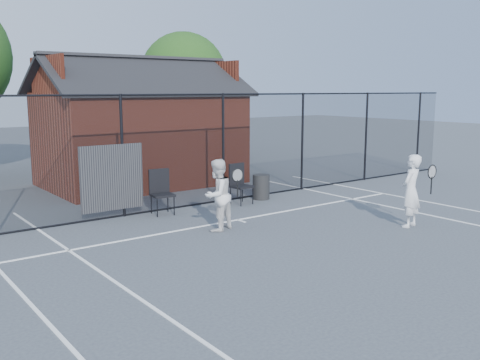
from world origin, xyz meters
TOP-DOWN VIEW (x-y plane):
  - ground at (0.00, 0.00)m, footprint 80.00×80.00m
  - court_lines at (0.00, -1.32)m, footprint 11.02×18.00m
  - fence at (-0.30, 5.00)m, footprint 22.04×3.00m
  - clubhouse at (0.50, 9.00)m, footprint 6.50×4.36m
  - tree_right at (5.50, 14.50)m, footprint 3.97×3.97m
  - player_front at (2.77, 0.14)m, footprint 0.78×0.62m
  - player_back at (-0.92, 2.51)m, footprint 0.94×0.83m
  - chair_left at (-1.15, 4.60)m, footprint 0.61×0.63m
  - chair_right at (1.18, 4.40)m, footprint 0.55×0.57m
  - waste_bin at (2.04, 4.60)m, footprint 0.57×0.57m

SIDE VIEW (x-z plane):
  - ground at x=0.00m, z-range 0.00..0.00m
  - court_lines at x=0.00m, z-range 0.00..0.01m
  - waste_bin at x=2.04m, z-range 0.00..0.71m
  - chair_right at x=1.18m, z-range 0.00..1.08m
  - chair_left at x=-1.15m, z-range 0.00..1.10m
  - player_back at x=-0.92m, z-range 0.00..1.60m
  - player_front at x=2.77m, z-range 0.00..1.67m
  - fence at x=-0.30m, z-range -0.05..2.95m
  - clubhouse at x=0.50m, z-range -0.49..3.70m
  - tree_right at x=5.50m, z-range 0.86..6.56m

